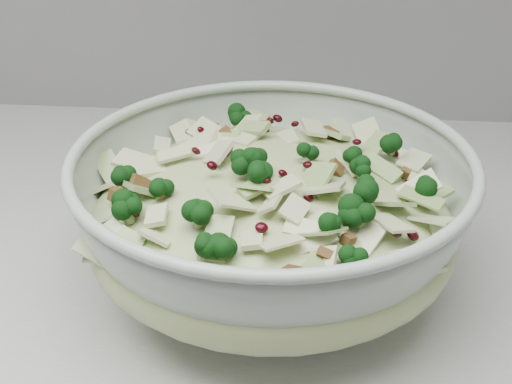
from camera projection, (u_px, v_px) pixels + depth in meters
mixing_bowl at (271, 221)px, 0.57m from camera, size 0.41×0.41×0.13m
salad at (272, 198)px, 0.56m from camera, size 0.35×0.35×0.13m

